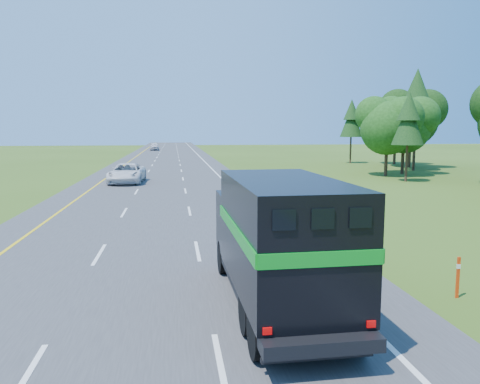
# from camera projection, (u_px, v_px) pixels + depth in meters

# --- Properties ---
(road) EXTENTS (15.00, 260.00, 0.04)m
(road) POSITION_uv_depth(u_px,v_px,m) (164.00, 176.00, 47.14)
(road) COLOR #38383A
(road) RESTS_ON ground
(lane_markings) EXTENTS (11.15, 260.00, 0.01)m
(lane_markings) POSITION_uv_depth(u_px,v_px,m) (164.00, 176.00, 47.14)
(lane_markings) COLOR yellow
(lane_markings) RESTS_ON road
(horse_truck) EXTENTS (2.57, 7.81, 3.44)m
(horse_truck) POSITION_uv_depth(u_px,v_px,m) (278.00, 238.00, 12.02)
(horse_truck) COLOR black
(horse_truck) RESTS_ON road
(white_suv) EXTENTS (3.10, 6.24, 1.70)m
(white_suv) POSITION_uv_depth(u_px,v_px,m) (127.00, 173.00, 40.95)
(white_suv) COLOR silver
(white_suv) RESTS_ON road
(far_car) EXTENTS (2.33, 5.19, 1.73)m
(far_car) POSITION_uv_depth(u_px,v_px,m) (154.00, 147.00, 106.75)
(far_car) COLOR silver
(far_car) RESTS_ON road
(delineator) EXTENTS (0.10, 0.05, 1.17)m
(delineator) POSITION_uv_depth(u_px,v_px,m) (458.00, 276.00, 12.95)
(delineator) COLOR red
(delineator) RESTS_ON ground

